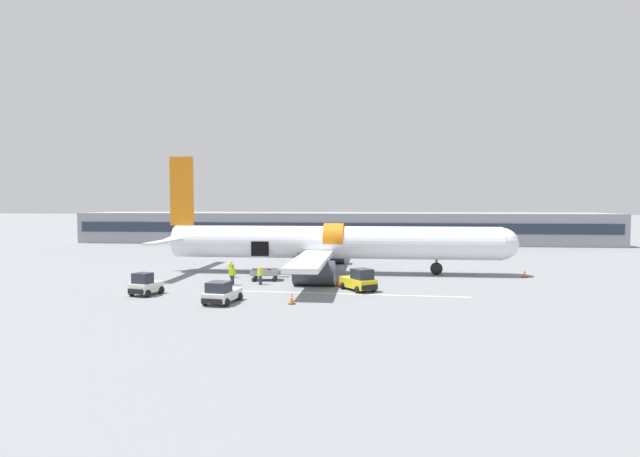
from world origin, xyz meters
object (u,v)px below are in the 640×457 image
ground_crew_loader_b (232,274)px  baggage_cart_loading (265,275)px  ground_crew_supervisor (260,275)px  baggage_tug_mid (145,286)px  ground_crew_loader_a (299,271)px  airplane (328,244)px  ground_crew_driver (231,269)px  baggage_tug_rear (359,281)px  baggage_tug_lead (221,293)px

ground_crew_loader_b → baggage_cart_loading: bearing=52.5°
ground_crew_supervisor → ground_crew_loader_b: bearing=-168.7°
baggage_tug_mid → ground_crew_loader_b: size_ratio=1.56×
ground_crew_loader_a → ground_crew_supervisor: 3.82m
airplane → ground_crew_loader_a: (-2.21, -4.87, -2.06)m
baggage_cart_loading → baggage_tug_mid: bearing=-133.0°
ground_crew_loader_a → ground_crew_driver: bearing=170.7°
baggage_tug_rear → baggage_cart_loading: 9.46m
baggage_tug_rear → baggage_tug_mid: bearing=-167.3°
ground_crew_loader_b → ground_crew_supervisor: size_ratio=1.09×
ground_crew_supervisor → baggage_tug_mid: bearing=-143.6°
baggage_tug_rear → ground_crew_driver: size_ratio=2.25×
baggage_tug_rear → ground_crew_driver: bearing=154.9°
baggage_tug_mid → ground_crew_loader_a: baggage_tug_mid is taller
baggage_tug_mid → ground_crew_driver: 9.89m
airplane → ground_crew_driver: 9.64m
airplane → ground_crew_loader_b: 10.94m
baggage_cart_loading → ground_crew_driver: 3.68m
ground_crew_loader_a → baggage_tug_rear: bearing=-39.5°
baggage_cart_loading → ground_crew_loader_b: size_ratio=2.06×
baggage_tug_mid → ground_crew_driver: size_ratio=1.72×
ground_crew_driver → airplane: bearing=23.9°
airplane → baggage_tug_rear: size_ratio=10.14×
airplane → baggage_tug_mid: size_ratio=13.22×
baggage_tug_mid → ground_crew_loader_a: 13.06m
baggage_cart_loading → ground_crew_loader_a: 2.97m
airplane → baggage_cart_loading: size_ratio=9.99×
baggage_tug_lead → baggage_tug_mid: bearing=160.3°
baggage_tug_rear → ground_crew_supervisor: bearing=166.8°
baggage_tug_mid → ground_crew_supervisor: (7.44, 5.49, 0.11)m
airplane → ground_crew_supervisor: 9.21m
ground_crew_loader_a → ground_crew_driver: size_ratio=1.01×
baggage_tug_rear → ground_crew_supervisor: baggage_tug_rear is taller
ground_crew_loader_a → ground_crew_loader_b: ground_crew_loader_b is taller
baggage_tug_rear → ground_crew_loader_b: bearing=171.9°
baggage_tug_rear → ground_crew_loader_b: baggage_tug_rear is taller
ground_crew_loader_a → baggage_tug_lead: bearing=-110.0°
baggage_tug_lead → ground_crew_supervisor: bearing=83.3°
airplane → baggage_tug_lead: airplane is taller
ground_crew_loader_a → ground_crew_loader_b: (-5.12, -3.00, 0.08)m
baggage_tug_mid → baggage_tug_rear: size_ratio=0.77×
ground_crew_loader_b → ground_crew_supervisor: bearing=11.3°
ground_crew_loader_a → ground_crew_supervisor: bearing=-138.4°
baggage_cart_loading → airplane: bearing=44.3°
baggage_tug_mid → baggage_tug_rear: baggage_tug_rear is taller
ground_crew_driver → baggage_tug_lead: bearing=-77.1°
ground_crew_loader_a → baggage_cart_loading: bearing=-176.9°
airplane → ground_crew_loader_b: size_ratio=20.62×
ground_crew_loader_a → ground_crew_loader_b: size_ratio=0.91×
airplane → baggage_tug_mid: (-12.51, -12.90, -2.16)m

